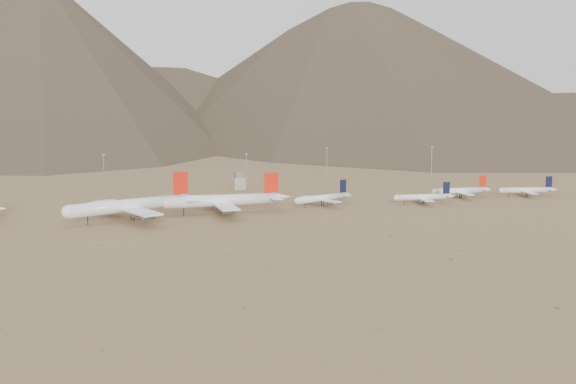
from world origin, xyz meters
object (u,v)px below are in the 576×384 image
object	(u,v)px
widebody_east	(223,200)
control_tower	(239,182)
narrowbody_a	(323,198)
widebody_centre	(130,205)
narrowbody_b	(424,197)

from	to	relation	value
widebody_east	control_tower	bearing A→B (deg)	71.34
narrowbody_a	widebody_centre	bearing A→B (deg)	167.92
control_tower	widebody_east	bearing A→B (deg)	-109.71
control_tower	widebody_centre	bearing A→B (deg)	-130.64
widebody_east	narrowbody_b	distance (m)	123.90
narrowbody_a	control_tower	bearing A→B (deg)	90.37
widebody_centre	control_tower	world-z (taller)	widebody_centre
control_tower	narrowbody_a	bearing A→B (deg)	-70.85
narrowbody_a	narrowbody_b	distance (m)	61.79
narrowbody_b	widebody_east	bearing A→B (deg)	-174.12
widebody_east	narrowbody_b	world-z (taller)	widebody_east
narrowbody_b	control_tower	xyz separation A→B (m)	(-90.02, 98.80, 1.06)
narrowbody_a	control_tower	size ratio (longest dim) A/B	3.53
widebody_centre	control_tower	xyz separation A→B (m)	(84.95, 98.96, -2.89)
widebody_east	narrowbody_a	distance (m)	64.10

